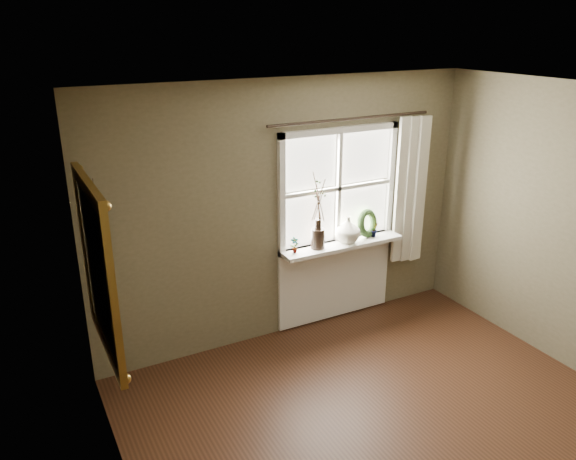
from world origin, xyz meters
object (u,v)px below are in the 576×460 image
Objects in this scene: dark_jug at (318,238)px; gilt_mirror at (97,269)px; cream_vase at (348,229)px; wreath at (367,226)px.

dark_jug is 0.16× the size of gilt_mirror.
cream_vase is 0.27m from wreath.
dark_jug is 0.67× the size of wreath.
wreath is (0.63, 0.04, 0.01)m from dark_jug.
wreath is at bearing 14.31° from gilt_mirror.
dark_jug is 0.36m from cream_vase.
gilt_mirror is (-2.22, -0.69, 0.41)m from dark_jug.
wreath is at bearing 3.64° from dark_jug.
dark_jug is 0.75× the size of cream_vase.
wreath is at bearing 8.40° from cream_vase.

